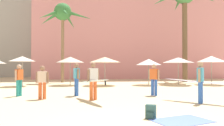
# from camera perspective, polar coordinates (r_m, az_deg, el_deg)

# --- Properties ---
(hotel_pink) EXTENTS (24.85, 8.60, 13.75)m
(hotel_pink) POSITION_cam_1_polar(r_m,az_deg,el_deg) (31.92, 4.39, 8.71)
(hotel_pink) COLOR pink
(hotel_pink) RESTS_ON ground
(hotel_tower_gray) EXTENTS (19.27, 9.81, 24.79)m
(hotel_tower_gray) POSITION_cam_1_polar(r_m,az_deg,el_deg) (40.44, -20.80, 14.72)
(hotel_tower_gray) COLOR #A8A8A3
(hotel_tower_gray) RESTS_ON ground
(palm_tree_far_left) EXTENTS (5.32, 5.17, 7.77)m
(palm_tree_far_left) POSITION_cam_1_polar(r_m,az_deg,el_deg) (22.57, -12.63, 11.82)
(palm_tree_far_left) COLOR #896B4C
(palm_tree_far_left) RESTS_ON ground
(cafe_umbrella_0) EXTENTS (2.05, 2.05, 2.37)m
(cafe_umbrella_0) POSITION_cam_1_polar(r_m,az_deg,el_deg) (18.80, -22.21, 1.00)
(cafe_umbrella_0) COLOR gray
(cafe_umbrella_0) RESTS_ON ground
(cafe_umbrella_1) EXTENTS (2.64, 2.64, 2.32)m
(cafe_umbrella_1) POSITION_cam_1_polar(r_m,az_deg,el_deg) (19.56, 16.79, 0.72)
(cafe_umbrella_1) COLOR gray
(cafe_umbrella_1) RESTS_ON ground
(cafe_umbrella_2) EXTENTS (2.46, 2.46, 2.46)m
(cafe_umbrella_2) POSITION_cam_1_polar(r_m,az_deg,el_deg) (20.77, 24.35, 0.93)
(cafe_umbrella_2) COLOR gray
(cafe_umbrella_2) RESTS_ON ground
(cafe_umbrella_3) EXTENTS (2.65, 2.65, 2.34)m
(cafe_umbrella_3) POSITION_cam_1_polar(r_m,az_deg,el_deg) (18.27, -1.85, 0.85)
(cafe_umbrella_3) COLOR gray
(cafe_umbrella_3) RESTS_ON ground
(cafe_umbrella_4) EXTENTS (2.16, 2.16, 2.19)m
(cafe_umbrella_4) POSITION_cam_1_polar(r_m,az_deg,el_deg) (18.83, 9.46, 0.25)
(cafe_umbrella_4) COLOR gray
(cafe_umbrella_4) RESTS_ON ground
(cafe_umbrella_5) EXTENTS (2.36, 2.36, 2.37)m
(cafe_umbrella_5) POSITION_cam_1_polar(r_m,az_deg,el_deg) (18.74, -10.76, 0.85)
(cafe_umbrella_5) COLOR gray
(cafe_umbrella_5) RESTS_ON ground
(beach_towel) EXTENTS (1.89, 1.57, 0.01)m
(beach_towel) POSITION_cam_1_polar(r_m,az_deg,el_deg) (6.83, 17.69, -14.06)
(beach_towel) COLOR #6684E0
(beach_towel) RESTS_ON ground
(backpack) EXTENTS (0.35, 0.33, 0.42)m
(backpack) POSITION_cam_1_polar(r_m,az_deg,el_deg) (6.84, 10.00, -12.40)
(backpack) COLOR #325754
(backpack) RESTS_ON ground
(person_mid_center) EXTENTS (1.54, 2.70, 1.75)m
(person_mid_center) POSITION_cam_1_polar(r_m,az_deg,el_deg) (10.17, -4.87, -4.46)
(person_mid_center) COLOR orange
(person_mid_center) RESTS_ON ground
(person_far_left) EXTENTS (2.37, 2.37, 1.77)m
(person_far_left) POSITION_cam_1_polar(r_m,az_deg,el_deg) (10.20, 21.64, -4.31)
(person_far_left) COLOR blue
(person_far_left) RESTS_ON ground
(person_near_left) EXTENTS (0.51, 0.48, 1.70)m
(person_near_left) POSITION_cam_1_polar(r_m,az_deg,el_deg) (12.04, 10.85, -3.90)
(person_near_left) COLOR blue
(person_near_left) RESTS_ON ground
(person_far_right) EXTENTS (0.35, 0.59, 1.73)m
(person_far_right) POSITION_cam_1_polar(r_m,az_deg,el_deg) (11.88, -9.18, -3.84)
(person_far_right) COLOR blue
(person_far_right) RESTS_ON ground
(person_mid_right) EXTENTS (0.60, 0.24, 1.60)m
(person_mid_right) POSITION_cam_1_polar(r_m,az_deg,el_deg) (11.04, -17.61, -4.45)
(person_mid_right) COLOR orange
(person_mid_right) RESTS_ON ground
(person_mid_left) EXTENTS (0.35, 0.60, 1.67)m
(person_mid_left) POSITION_cam_1_polar(r_m,az_deg,el_deg) (12.56, -22.93, -3.78)
(person_mid_left) COLOR teal
(person_mid_left) RESTS_ON ground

